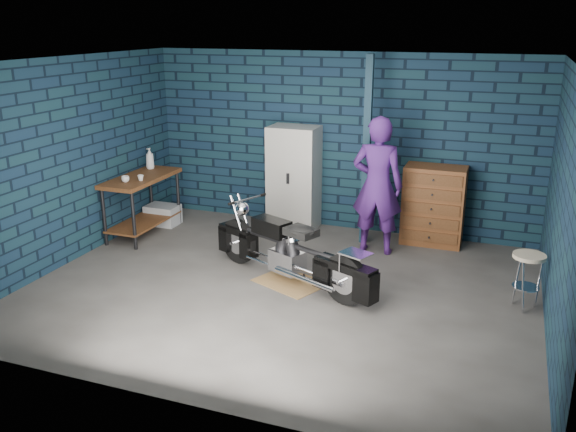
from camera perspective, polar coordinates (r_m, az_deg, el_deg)
name	(u,v)px	position (r m, az deg, el deg)	size (l,w,h in m)	color
ground	(282,288)	(7.52, -0.60, -6.75)	(6.00, 6.00, 0.00)	#55524F
room_walls	(297,126)	(7.46, 0.88, 8.38)	(6.02, 5.01, 2.71)	#102338
support_post	(367,152)	(8.73, 7.36, 5.95)	(0.10, 0.10, 2.70)	#122939
workbench	(143,205)	(9.48, -13.42, 0.98)	(0.60, 1.40, 0.91)	brown
drip_mat	(291,282)	(7.67, 0.24, -6.20)	(0.82, 0.62, 0.01)	brown
motorcycle	(291,247)	(7.49, 0.25, -2.91)	(2.16, 0.59, 0.95)	black
person	(377,186)	(8.47, 8.36, 2.83)	(0.70, 0.46, 1.92)	#461D6F
storage_bin	(163,215)	(9.96, -11.63, 0.12)	(0.51, 0.36, 0.31)	#94969C
locker	(294,178)	(9.45, 0.54, 3.59)	(0.75, 0.53, 1.60)	beige
tool_chest	(433,206)	(9.04, 13.44, 0.94)	(0.86, 0.48, 1.15)	brown
shop_stool	(526,281)	(7.40, 21.39, -5.73)	(0.36, 0.36, 0.66)	#C6B495
cup_a	(125,179)	(9.06, -14.97, 3.36)	(0.11, 0.11, 0.09)	#C6B495
cup_b	(141,178)	(9.10, -13.62, 3.49)	(0.09, 0.09, 0.08)	#C6B495
bottle	(150,158)	(9.78, -12.80, 5.28)	(0.13, 0.13, 0.33)	#94969C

